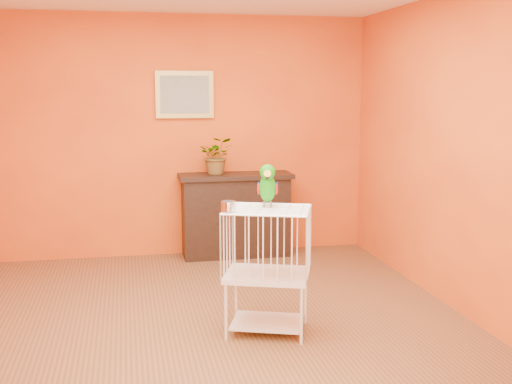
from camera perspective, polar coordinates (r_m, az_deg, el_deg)
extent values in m
plane|color=brown|center=(5.10, -3.67, -11.66)|extent=(4.50, 4.50, 0.00)
plane|color=orange|center=(7.02, -6.32, 4.93)|extent=(4.00, 0.00, 4.00)
plane|color=orange|center=(2.60, 2.88, -2.12)|extent=(4.00, 0.00, 4.00)
plane|color=orange|center=(5.43, 17.60, 3.35)|extent=(0.00, 4.50, 4.50)
cube|color=black|center=(7.00, -1.82, -2.24)|extent=(1.14, 0.38, 0.86)
cube|color=black|center=(6.92, -1.84, 1.44)|extent=(1.22, 0.44, 0.05)
cube|color=black|center=(6.83, -1.58, -2.51)|extent=(0.80, 0.02, 0.43)
cube|color=#4C2815|center=(6.93, -3.69, -3.16)|extent=(0.05, 0.17, 0.27)
cube|color=#3A5028|center=(6.94, -3.07, -3.14)|extent=(0.05, 0.17, 0.27)
cube|color=#4C2815|center=(6.96, -2.37, -3.11)|extent=(0.05, 0.17, 0.27)
cube|color=#3A5028|center=(6.97, -1.60, -3.08)|extent=(0.05, 0.17, 0.27)
cube|color=#4C2815|center=(6.99, -0.82, -3.04)|extent=(0.05, 0.17, 0.27)
imported|color=#26722D|center=(6.87, -3.49, 2.88)|extent=(0.41, 0.44, 0.31)
cube|color=#AD913D|center=(6.97, -6.37, 8.61)|extent=(0.62, 0.03, 0.50)
cube|color=gray|center=(6.96, -6.35, 8.60)|extent=(0.52, 0.01, 0.40)
cube|color=white|center=(4.92, 0.99, -11.47)|extent=(0.62, 0.55, 0.02)
cube|color=white|center=(4.81, 1.00, -7.39)|extent=(0.73, 0.65, 0.04)
cube|color=white|center=(4.69, 1.02, -1.56)|extent=(0.73, 0.65, 0.01)
cylinder|color=white|center=(4.72, -2.70, -10.64)|extent=(0.02, 0.02, 0.42)
cylinder|color=white|center=(4.65, 4.07, -10.96)|extent=(0.02, 0.02, 0.42)
cylinder|color=white|center=(5.11, -1.79, -9.06)|extent=(0.02, 0.02, 0.42)
cylinder|color=white|center=(5.05, 4.43, -9.32)|extent=(0.02, 0.02, 0.42)
cylinder|color=silver|center=(4.56, -2.47, -1.27)|extent=(0.10, 0.10, 0.07)
cylinder|color=#59544C|center=(4.76, 0.72, -1.10)|extent=(0.01, 0.01, 0.05)
cylinder|color=#59544C|center=(4.76, 1.34, -1.10)|extent=(0.01, 0.01, 0.05)
ellipsoid|color=#0E8804|center=(4.74, 1.03, 0.35)|extent=(0.16, 0.20, 0.23)
ellipsoid|color=#0E8804|center=(4.69, 1.03, 1.78)|extent=(0.14, 0.14, 0.11)
cone|color=orange|center=(4.63, 1.02, 1.54)|extent=(0.07, 0.09, 0.07)
cone|color=black|center=(4.65, 1.02, 1.31)|extent=(0.03, 0.03, 0.03)
sphere|color=black|center=(4.66, 0.54, 1.90)|extent=(0.02, 0.02, 0.02)
sphere|color=black|center=(4.66, 1.51, 1.90)|extent=(0.02, 0.02, 0.02)
ellipsoid|color=#A50C0C|center=(4.75, 0.26, 0.25)|extent=(0.04, 0.07, 0.08)
ellipsoid|color=navy|center=(4.75, 1.81, 0.24)|extent=(0.04, 0.07, 0.08)
cone|color=#0E8804|center=(4.83, 1.05, -0.42)|extent=(0.11, 0.17, 0.13)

